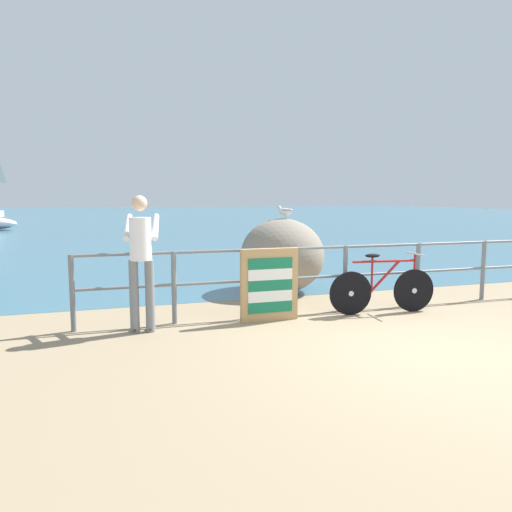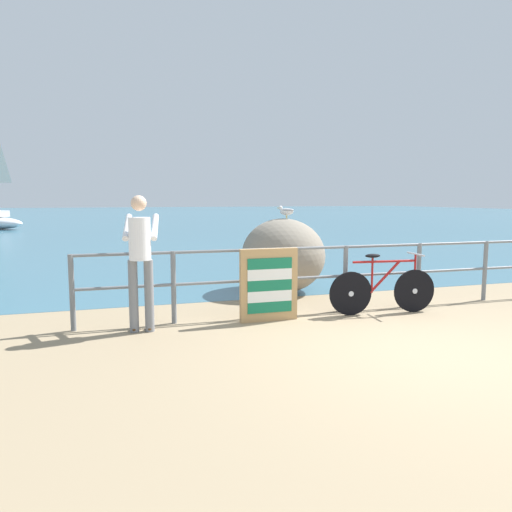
# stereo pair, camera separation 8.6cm
# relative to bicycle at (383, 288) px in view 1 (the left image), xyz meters

# --- Properties ---
(ground_plane) EXTENTS (120.00, 120.00, 0.10)m
(ground_plane) POSITION_rel_bicycle_xyz_m (-0.46, 18.31, -0.44)
(ground_plane) COLOR #937F60
(sea_surface) EXTENTS (120.00, 90.00, 0.01)m
(sea_surface) POSITION_rel_bicycle_xyz_m (-0.46, 46.58, -0.39)
(sea_surface) COLOR #38667A
(sea_surface) RESTS_ON ground_plane
(promenade_railing) EXTENTS (8.02, 0.07, 1.02)m
(promenade_railing) POSITION_rel_bicycle_xyz_m (-0.46, 0.35, 0.24)
(promenade_railing) COLOR slate
(promenade_railing) RESTS_ON ground_plane
(bicycle) EXTENTS (1.70, 0.48, 0.92)m
(bicycle) POSITION_rel_bicycle_xyz_m (0.00, 0.00, 0.00)
(bicycle) COLOR black
(bicycle) RESTS_ON ground_plane
(person_at_railing) EXTENTS (0.52, 0.66, 1.78)m
(person_at_railing) POSITION_rel_bicycle_xyz_m (-3.56, 0.07, 0.60)
(person_at_railing) COLOR slate
(person_at_railing) RESTS_ON ground_plane
(folded_deckchair_stack) EXTENTS (0.84, 0.10, 1.04)m
(folded_deckchair_stack) POSITION_rel_bicycle_xyz_m (-1.79, 0.10, 0.13)
(folded_deckchair_stack) COLOR tan
(folded_deckchair_stack) RESTS_ON ground_plane
(breakwater_boulder_main) EXTENTS (1.53, 1.73, 1.37)m
(breakwater_boulder_main) POSITION_rel_bicycle_xyz_m (-0.86, 2.07, 0.30)
(breakwater_boulder_main) COLOR gray
(breakwater_boulder_main) RESTS_ON ground
(seagull) EXTENTS (0.30, 0.27, 0.23)m
(seagull) POSITION_rel_bicycle_xyz_m (-0.80, 2.06, 1.12)
(seagull) COLOR gold
(seagull) RESTS_ON breakwater_boulder_main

